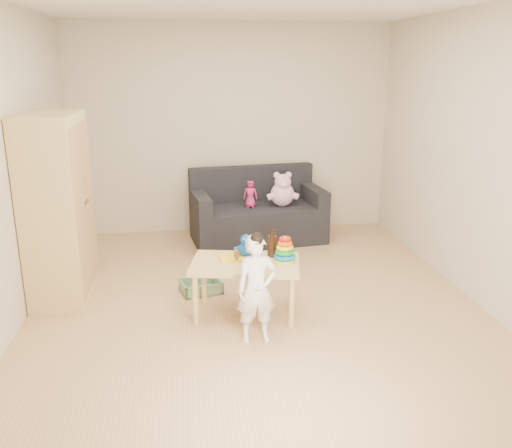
{
  "coord_description": "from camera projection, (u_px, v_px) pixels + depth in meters",
  "views": [
    {
      "loc": [
        -0.58,
        -4.6,
        2.1
      ],
      "look_at": [
        0.05,
        0.25,
        0.65
      ],
      "focal_mm": 38.0,
      "sensor_mm": 36.0,
      "label": 1
    }
  ],
  "objects": [
    {
      "name": "room",
      "position": [
        254.0,
        160.0,
        4.67
      ],
      "size": [
        4.5,
        4.5,
        4.5
      ],
      "color": "tan",
      "rests_on": "ground"
    },
    {
      "name": "wardrobe",
      "position": [
        58.0,
        208.0,
        4.92
      ],
      "size": [
        0.47,
        0.94,
        1.69
      ],
      "primitive_type": "cube",
      "color": "#D7C176",
      "rests_on": "ground"
    },
    {
      "name": "sofa",
      "position": [
        258.0,
        223.0,
        6.64
      ],
      "size": [
        1.67,
        0.99,
        0.44
      ],
      "primitive_type": "cube",
      "rotation": [
        0.0,
        0.0,
        0.14
      ],
      "color": "black",
      "rests_on": "ground"
    },
    {
      "name": "play_table",
      "position": [
        245.0,
        288.0,
        4.68
      ],
      "size": [
        1.0,
        0.74,
        0.48
      ],
      "primitive_type": "cube",
      "rotation": [
        0.0,
        0.0,
        -0.19
      ],
      "color": "#D3B973",
      "rests_on": "ground"
    },
    {
      "name": "storage_bin",
      "position": [
        201.0,
        286.0,
        5.18
      ],
      "size": [
        0.42,
        0.36,
        0.11
      ],
      "primitive_type": null,
      "rotation": [
        0.0,
        0.0,
        0.24
      ],
      "color": "gray",
      "rests_on": "ground"
    },
    {
      "name": "toddler",
      "position": [
        257.0,
        291.0,
        4.17
      ],
      "size": [
        0.32,
        0.23,
        0.84
      ],
      "primitive_type": "imported",
      "rotation": [
        0.0,
        0.0,
        0.06
      ],
      "color": "white",
      "rests_on": "ground"
    },
    {
      "name": "pink_bear",
      "position": [
        282.0,
        192.0,
        6.53
      ],
      "size": [
        0.32,
        0.28,
        0.35
      ],
      "primitive_type": null,
      "rotation": [
        0.0,
        0.0,
        -0.05
      ],
      "color": "#F0B0CE",
      "rests_on": "sofa"
    },
    {
      "name": "doll",
      "position": [
        250.0,
        194.0,
        6.45
      ],
      "size": [
        0.17,
        0.13,
        0.32
      ],
      "primitive_type": "imported",
      "rotation": [
        0.0,
        0.0,
        -0.11
      ],
      "color": "#C82567",
      "rests_on": "sofa"
    },
    {
      "name": "ring_stacker",
      "position": [
        285.0,
        251.0,
        4.61
      ],
      "size": [
        0.19,
        0.19,
        0.22
      ],
      "color": "#CED80B",
      "rests_on": "play_table"
    },
    {
      "name": "brown_bottle",
      "position": [
        272.0,
        245.0,
        4.72
      ],
      "size": [
        0.08,
        0.08,
        0.24
      ],
      "color": "black",
      "rests_on": "play_table"
    },
    {
      "name": "blue_plush",
      "position": [
        246.0,
        245.0,
        4.71
      ],
      "size": [
        0.2,
        0.17,
        0.21
      ],
      "primitive_type": null,
      "rotation": [
        0.0,
        0.0,
        -0.2
      ],
      "color": "blue",
      "rests_on": "play_table"
    },
    {
      "name": "wooden_figure",
      "position": [
        237.0,
        255.0,
        4.6
      ],
      "size": [
        0.06,
        0.05,
        0.11
      ],
      "primitive_type": null,
      "rotation": [
        0.0,
        0.0,
        -0.41
      ],
      "color": "brown",
      "rests_on": "play_table"
    },
    {
      "name": "yellow_book",
      "position": [
        232.0,
        257.0,
        4.69
      ],
      "size": [
        0.24,
        0.24,
        0.02
      ],
      "primitive_type": "cube",
      "rotation": [
        0.0,
        0.0,
        0.1
      ],
      "color": "yellow",
      "rests_on": "play_table"
    }
  ]
}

